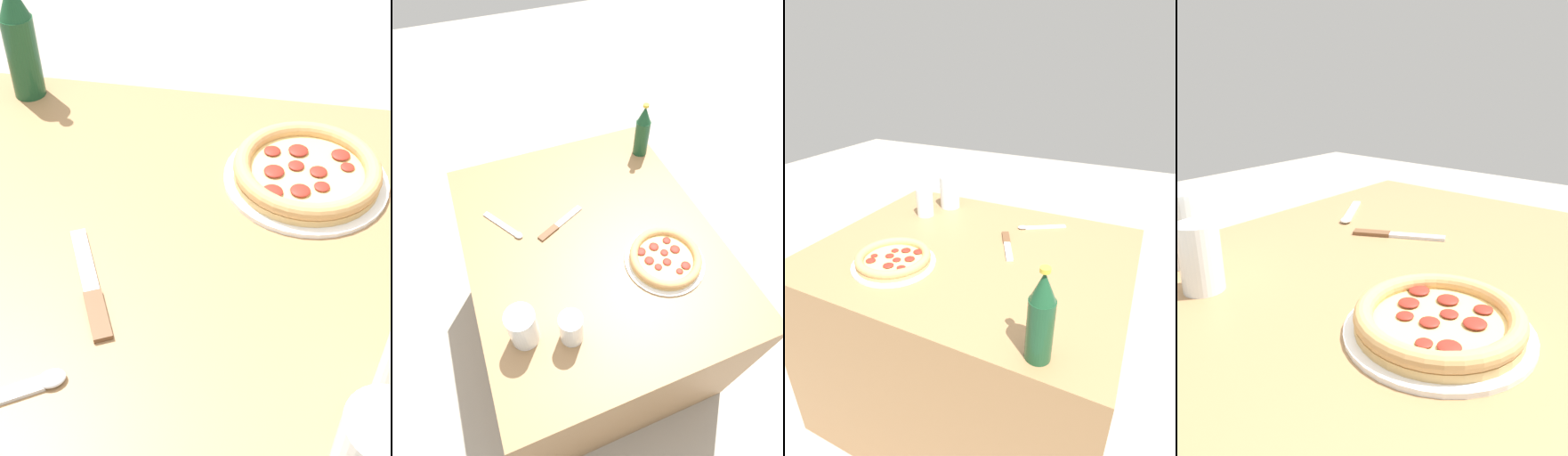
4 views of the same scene
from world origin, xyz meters
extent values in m
plane|color=#A89E8E|center=(0.00, 0.00, 0.00)|extent=(8.00, 8.00, 0.00)
cube|color=#997047|center=(0.00, 0.00, 0.36)|extent=(1.06, 0.86, 0.73)
cylinder|color=white|center=(0.18, 0.20, 0.73)|extent=(0.27, 0.27, 0.01)
cylinder|color=tan|center=(0.18, 0.20, 0.74)|extent=(0.24, 0.24, 0.01)
cylinder|color=#E5C170|center=(0.18, 0.20, 0.75)|extent=(0.21, 0.21, 0.00)
torus|color=tan|center=(0.18, 0.20, 0.76)|extent=(0.24, 0.24, 0.03)
ellipsoid|color=maroon|center=(0.16, 0.20, 0.75)|extent=(0.03, 0.03, 0.01)
ellipsoid|color=maroon|center=(0.24, 0.21, 0.75)|extent=(0.02, 0.02, 0.01)
ellipsoid|color=maroon|center=(0.20, 0.16, 0.75)|extent=(0.02, 0.02, 0.01)
ellipsoid|color=maroon|center=(0.20, 0.19, 0.75)|extent=(0.03, 0.03, 0.01)
ellipsoid|color=maroon|center=(0.17, 0.14, 0.75)|extent=(0.03, 0.03, 0.01)
ellipsoid|color=maroon|center=(0.23, 0.24, 0.75)|extent=(0.03, 0.03, 0.01)
ellipsoid|color=maroon|center=(0.13, 0.18, 0.75)|extent=(0.03, 0.03, 0.01)
ellipsoid|color=maroon|center=(0.13, 0.13, 0.75)|extent=(0.03, 0.03, 0.01)
ellipsoid|color=maroon|center=(0.12, 0.23, 0.75)|extent=(0.03, 0.03, 0.01)
ellipsoid|color=maroon|center=(0.16, 0.24, 0.75)|extent=(0.03, 0.03, 0.01)
cylinder|color=white|center=(0.31, -0.18, 0.79)|extent=(0.07, 0.07, 0.12)
cylinder|color=#F4A323|center=(0.31, -0.18, 0.77)|extent=(0.06, 0.06, 0.09)
cylinder|color=white|center=(0.26, -0.31, 0.80)|extent=(0.08, 0.08, 0.14)
cylinder|color=silver|center=(0.26, -0.31, 0.78)|extent=(0.07, 0.07, 0.11)
cylinder|color=#194728|center=(-0.36, 0.37, 0.81)|extent=(0.06, 0.06, 0.16)
cone|color=#194728|center=(-0.36, 0.37, 0.92)|extent=(0.06, 0.06, 0.07)
cylinder|color=gold|center=(-0.36, 0.37, 0.96)|extent=(0.02, 0.02, 0.01)
cube|color=brown|center=(-0.08, -0.13, 0.73)|extent=(0.06, 0.08, 0.01)
cube|color=silver|center=(-0.12, -0.04, 0.73)|extent=(0.08, 0.12, 0.01)
cube|color=silver|center=(-0.18, -0.28, 0.73)|extent=(0.15, 0.10, 0.01)
ellipsoid|color=silver|center=(-0.10, -0.24, 0.73)|extent=(0.04, 0.04, 0.01)
camera|label=1|loc=(0.14, -0.62, 1.40)|focal=50.00mm
camera|label=2|loc=(0.70, -0.28, 1.74)|focal=28.00mm
camera|label=3|loc=(-0.50, 0.96, 1.33)|focal=28.00mm
camera|label=4|loc=(0.66, 0.46, 1.07)|focal=35.00mm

